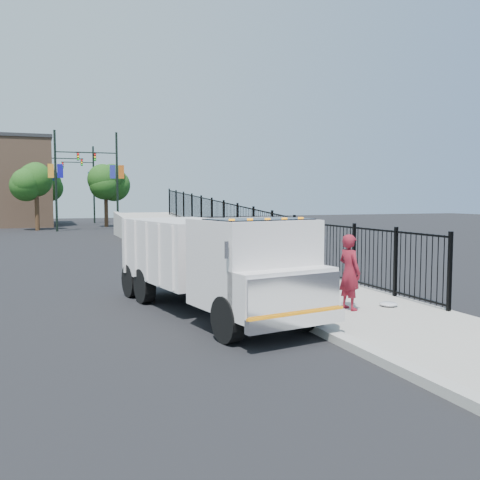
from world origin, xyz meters
name	(u,v)px	position (x,y,z in m)	size (l,w,h in m)	color
ground	(273,310)	(0.00, 0.00, 0.00)	(120.00, 120.00, 0.00)	black
sidewalk	(390,319)	(1.93, -2.00, 0.06)	(3.55, 12.00, 0.12)	#9E998E
curb	(313,326)	(0.00, -2.00, 0.08)	(0.30, 12.00, 0.16)	#ADAAA3
ramp	(187,248)	(2.12, 16.00, 0.00)	(3.95, 24.00, 1.70)	#9E998E
iron_fence	(238,236)	(3.55, 12.00, 0.90)	(0.10, 28.00, 1.80)	black
truck	(214,258)	(-1.47, 0.15, 1.32)	(3.32, 7.12, 2.35)	black
worker	(349,272)	(1.48, -1.04, 1.01)	(0.65, 0.42, 1.77)	maroon
debris	(388,304)	(2.58, -1.06, 0.17)	(0.44, 0.44, 0.11)	silver
light_pole_0	(60,176)	(-3.60, 33.19, 4.36)	(3.77, 0.22, 8.00)	black
light_pole_1	(113,177)	(0.56, 33.08, 4.36)	(3.78, 0.22, 8.00)	black
light_pole_2	(51,179)	(-4.06, 40.76, 4.36)	(3.77, 0.22, 8.00)	black
light_pole_3	(91,181)	(-0.05, 46.21, 4.36)	(3.77, 0.22, 8.00)	black
tree_0	(36,182)	(-5.36, 35.07, 3.96)	(2.85, 2.85, 5.43)	#382314
tree_1	(106,184)	(0.57, 38.56, 3.95)	(2.74, 2.74, 5.37)	#382314
tree_2	(45,185)	(-4.48, 47.79, 3.97)	(3.24, 3.24, 5.62)	#382314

